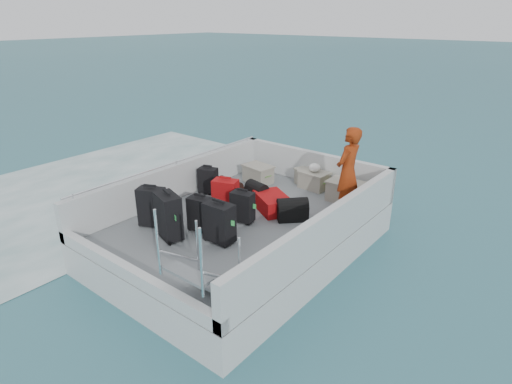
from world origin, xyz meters
The scene contains 23 objects.
ground centered at (0.00, 0.00, 0.00)m, with size 160.00×160.00×0.00m, color #1D5966.
wake_foam centered at (-4.80, 0.00, 0.00)m, with size 10.00×10.00×0.00m, color white.
ferry_hull centered at (0.00, 0.00, 0.30)m, with size 3.60×5.00×0.60m, color silver.
deck centered at (0.00, 0.00, 0.61)m, with size 3.30×4.70×0.02m, color slate.
deck_fittings centered at (0.35, -0.32, 0.99)m, with size 3.60×5.00×0.90m.
suitcase_0 centered at (-1.09, -1.16, 0.97)m, with size 0.46×0.26×0.71m, color black.
suitcase_2 centered at (-1.38, 0.52, 0.90)m, with size 0.38×0.23×0.55m, color black.
suitcase_3 centered at (-0.52, -1.27, 1.01)m, with size 0.51×0.30×0.78m, color black.
suitcase_4 centered at (-0.29, -0.77, 0.93)m, with size 0.41×0.25×0.61m, color black.
suitcase_5 centered at (-0.49, 0.08, 0.94)m, with size 0.46×0.27×0.63m, color #9D0C0E.
suitcase_6 centered at (0.22, -0.85, 0.96)m, with size 0.49×0.29×0.68m, color black.
suitcase_7 centered at (0.04, -0.05, 0.90)m, with size 0.40×0.23×0.57m, color black.
suitcase_8 centered at (0.17, 0.67, 0.77)m, with size 0.51×0.78×0.31m, color #9D0C0E.
duffel_0 centered at (-0.86, 0.59, 0.78)m, with size 0.57×0.30×0.32m, color black, non-canonical shape.
duffel_1 centered at (-0.32, 0.81, 0.78)m, with size 0.44×0.30×0.32m, color black, non-canonical shape.
duffel_2 centered at (0.69, 0.58, 0.78)m, with size 0.55×0.30×0.32m, color black, non-canonical shape.
crate_0 centered at (-0.97, 1.67, 0.80)m, with size 0.60×0.41×0.36m, color gray.
crate_1 centered at (0.00, 2.20, 0.78)m, with size 0.54×0.37×0.33m, color gray.
crate_2 centered at (0.18, 2.13, 0.79)m, with size 0.58×0.40×0.35m, color gray.
crate_3 centered at (1.02, 1.93, 0.81)m, with size 0.64×0.44×0.39m, color gray.
yellow_bag centered at (0.67, 2.20, 0.73)m, with size 0.28×0.26×0.22m, color yellow.
white_bag centered at (0.18, 2.13, 1.06)m, with size 0.24×0.24×0.18m, color white.
passenger centered at (1.30, 1.41, 1.45)m, with size 0.61×0.39×1.65m, color #C73D12.
Camera 1 is at (4.55, -5.30, 4.05)m, focal length 30.00 mm.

